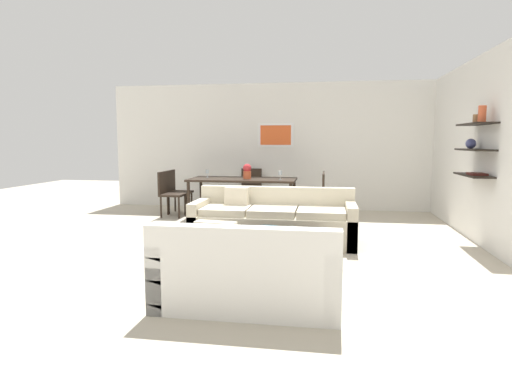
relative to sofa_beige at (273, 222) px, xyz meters
name	(u,v)px	position (x,y,z in m)	size (l,w,h in m)	color
ground_plane	(263,247)	(-0.10, -0.34, -0.29)	(18.00, 18.00, 0.00)	#BCB29E
back_wall_unit	(301,146)	(0.19, 3.19, 1.06)	(8.40, 0.09, 2.70)	silver
right_wall_shelf_unit	(487,150)	(2.92, 0.26, 1.06)	(0.34, 8.20, 2.70)	silver
sofa_beige	(273,222)	(0.00, 0.00, 0.00)	(2.33, 0.90, 0.78)	beige
loveseat_white	(248,273)	(0.07, -2.40, 0.00)	(1.62, 0.90, 0.78)	white
coffee_table	(271,250)	(0.12, -1.19, -0.10)	(1.29, 0.97, 0.38)	black
decorative_bowl	(267,230)	(0.07, -1.16, 0.13)	(0.36, 0.36, 0.07)	navy
candle_jar	(292,230)	(0.36, -1.14, 0.13)	(0.09, 0.09, 0.09)	silver
dining_table	(243,182)	(-0.84, 2.00, 0.39)	(2.05, 0.94, 0.75)	black
dining_chair_left_far	(176,189)	(-2.27, 2.21, 0.21)	(0.44, 0.44, 0.88)	black
dining_chair_head	(251,186)	(-0.84, 2.88, 0.21)	(0.44, 0.44, 0.88)	black
dining_chair_right_far	(317,191)	(0.59, 2.21, 0.21)	(0.44, 0.44, 0.88)	black
dining_chair_left_near	(169,191)	(-2.27, 1.79, 0.21)	(0.44, 0.44, 0.88)	black
dining_chair_right_near	(317,194)	(0.59, 1.79, 0.21)	(0.44, 0.44, 0.88)	black
wine_glass_head	(247,171)	(-0.84, 2.41, 0.58)	(0.08, 0.08, 0.17)	silver
wine_glass_left_far	(207,172)	(-1.58, 2.12, 0.57)	(0.07, 0.07, 0.15)	silver
wine_glass_right_near	(280,173)	(-0.11, 1.89, 0.58)	(0.07, 0.07, 0.17)	silver
centerpiece_vase	(247,171)	(-0.75, 1.97, 0.60)	(0.16, 0.16, 0.29)	#D85933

